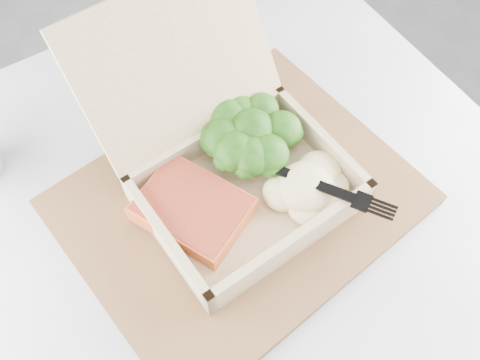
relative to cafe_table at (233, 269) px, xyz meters
name	(u,v)px	position (x,y,z in m)	size (l,w,h in m)	color
cafe_table	(233,269)	(0.00, 0.00, 0.00)	(0.89, 0.89, 0.70)	black
serving_tray	(238,202)	(0.01, 0.01, 0.19)	(0.38, 0.31, 0.02)	brown
takeout_container	(224,151)	(0.01, 0.05, 0.25)	(0.30, 0.33, 0.19)	tan
salmon_fillet	(193,209)	(-0.04, 0.00, 0.22)	(0.09, 0.12, 0.02)	orange
broccoli_pile	(251,136)	(0.05, 0.07, 0.23)	(0.12, 0.12, 0.04)	#316717
mashed_potatoes	(306,187)	(0.08, -0.01, 0.23)	(0.11, 0.09, 0.04)	beige
plastic_fork	(289,173)	(0.07, 0.00, 0.24)	(0.13, 0.13, 0.01)	black
receipt	(145,101)	(-0.06, 0.20, 0.18)	(0.07, 0.13, 0.00)	white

